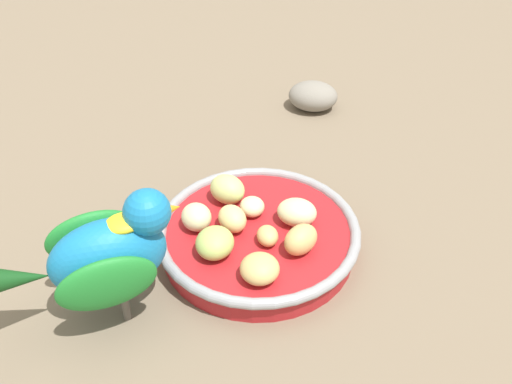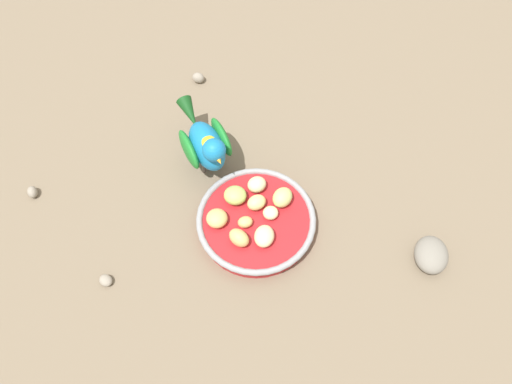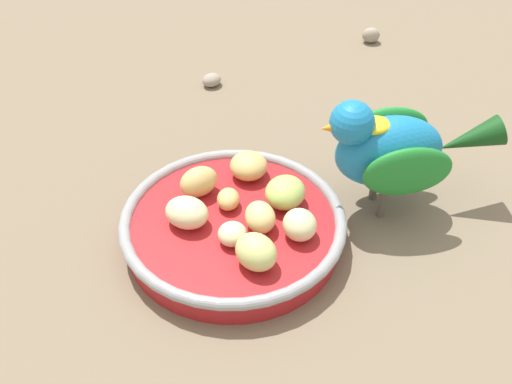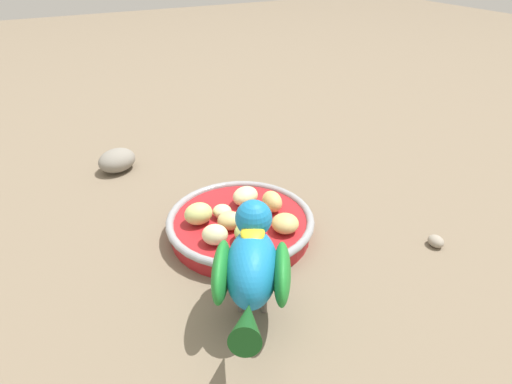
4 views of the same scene
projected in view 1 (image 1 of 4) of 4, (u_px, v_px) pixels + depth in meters
name	position (u px, v px, depth m)	size (l,w,h in m)	color
ground_plane	(258.00, 248.00, 0.57)	(4.00, 4.00, 0.00)	#756651
feeding_bowl	(263.00, 236.00, 0.56)	(0.20, 0.20, 0.03)	#AD1E23
apple_piece_0	(297.00, 212.00, 0.55)	(0.04, 0.03, 0.02)	beige
apple_piece_1	(232.00, 219.00, 0.55)	(0.03, 0.03, 0.02)	#E5C67F
apple_piece_2	(227.00, 189.00, 0.58)	(0.04, 0.03, 0.03)	#C6D17A
apple_piece_3	(268.00, 236.00, 0.53)	(0.02, 0.02, 0.02)	tan
apple_piece_4	(260.00, 269.00, 0.50)	(0.03, 0.03, 0.02)	tan
apple_piece_5	(303.00, 238.00, 0.52)	(0.04, 0.03, 0.03)	tan
apple_piece_6	(196.00, 217.00, 0.55)	(0.03, 0.03, 0.02)	beige
apple_piece_7	(252.00, 207.00, 0.57)	(0.03, 0.02, 0.02)	beige
apple_piece_8	(215.00, 243.00, 0.52)	(0.04, 0.03, 0.03)	#B2CC66
parrot	(104.00, 254.00, 0.47)	(0.11, 0.16, 0.12)	#59544C
rock_large	(313.00, 96.00, 0.77)	(0.07, 0.05, 0.04)	gray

